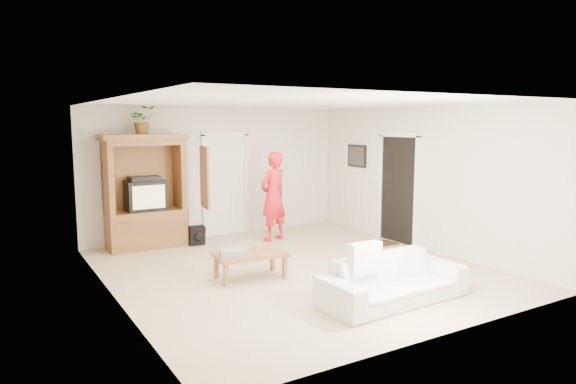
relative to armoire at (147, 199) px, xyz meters
name	(u,v)px	position (x,y,z in m)	size (l,w,h in m)	color
floor	(295,269)	(1.58, -2.66, -0.91)	(6.00, 6.00, 0.00)	tan
ceiling	(295,103)	(1.58, -2.66, 1.69)	(6.00, 6.00, 0.00)	white
wall_back	(218,172)	(1.58, 0.34, 0.39)	(5.50, 5.50, 0.00)	silver
wall_front	(444,219)	(1.58, -5.66, 0.39)	(5.50, 5.50, 0.00)	silver
wall_left	(112,202)	(-1.17, -2.66, 0.39)	(6.00, 6.00, 0.00)	silver
wall_right	(423,178)	(4.33, -2.66, 0.39)	(6.00, 6.00, 0.00)	silver
armoire	(147,199)	(0.00, 0.00, 0.00)	(1.82, 1.14, 2.10)	brown
door_back	(226,185)	(1.73, 0.31, 0.11)	(0.85, 0.05, 2.04)	white
doorway_right	(399,190)	(4.30, -2.06, 0.11)	(0.05, 0.90, 2.04)	black
framed_picture	(357,156)	(4.31, -0.76, 0.69)	(0.03, 0.60, 0.48)	black
doormat	(380,244)	(3.88, -2.06, -0.90)	(0.60, 0.40, 0.02)	#382316
plant	(143,120)	(-0.02, -0.03, 1.44)	(0.45, 0.39, 0.50)	#4C7238
man	(273,196)	(2.29, -0.71, -0.03)	(0.64, 0.42, 1.75)	red
sofa	(393,279)	(1.89, -4.58, -0.61)	(2.02, 0.79, 0.59)	silver
coffee_table	(250,256)	(0.76, -2.73, -0.57)	(1.10, 0.66, 0.39)	#9E6336
towel	(234,252)	(0.49, -2.73, -0.48)	(0.38, 0.28, 0.08)	#DB494D
candle	(257,248)	(0.90, -2.68, -0.47)	(0.08, 0.08, 0.10)	tan
backpack_black	(197,236)	(0.83, -0.34, -0.73)	(0.29, 0.17, 0.36)	black
backpack_olive	(179,225)	(0.67, 0.19, -0.59)	(0.33, 0.25, 0.63)	#47442B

